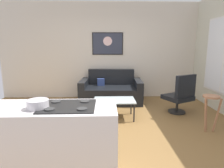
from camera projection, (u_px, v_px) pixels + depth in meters
ground at (111, 130)px, 3.69m from camera, size 6.40×6.40×0.04m
back_wall at (109, 51)px, 5.79m from camera, size 6.40×0.05×2.80m
couch at (111, 91)px, 5.47m from camera, size 1.73×1.02×0.88m
coffee_table at (114, 101)px, 4.20m from camera, size 0.88×0.56×0.41m
armchair at (180, 95)px, 4.47m from camera, size 0.74×0.73×0.93m
bar_stool at (211, 105)px, 3.54m from camera, size 0.34×0.33×0.68m
kitchen_counter at (44, 143)px, 2.26m from camera, size 1.69×0.63×0.92m
mixing_bowl at (38, 104)px, 2.10m from camera, size 0.23×0.23×0.10m
wall_painting at (108, 44)px, 5.70m from camera, size 0.90×0.03×0.65m
window at (224, 56)px, 4.39m from camera, size 0.03×1.54×1.78m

